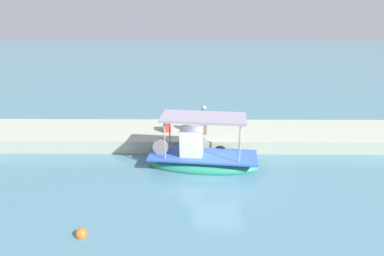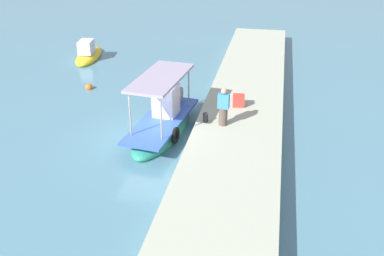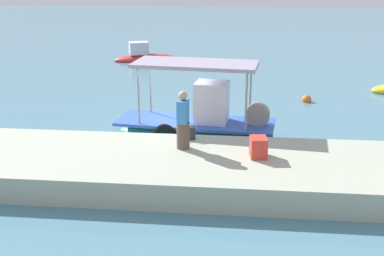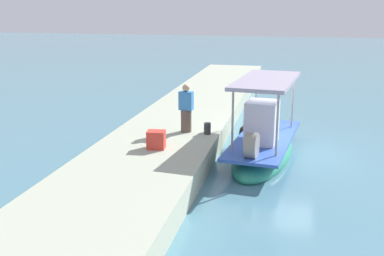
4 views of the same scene
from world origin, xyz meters
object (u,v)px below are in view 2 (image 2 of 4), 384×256
Objects in this scene: main_fishing_boat at (163,122)px; mooring_bollard at (206,117)px; marker_buoy at (89,87)px; fisherman_near_bollard at (223,108)px; cargo_crate at (239,101)px; moored_boat_near at (89,55)px.

main_fishing_boat reaches higher than mooring_bollard.
main_fishing_boat reaches higher than marker_buoy.
fisherman_near_bollard is 9.57m from marker_buoy.
cargo_crate is 0.13× the size of moored_boat_near.
mooring_bollard is at bearing -90.74° from main_fishing_boat.
main_fishing_boat is at bearing 89.26° from mooring_bollard.
moored_boat_near is at bearing 44.86° from mooring_bollard.
marker_buoy is at bearing 74.31° from cargo_crate.
moored_boat_near reaches higher than cargo_crate.
marker_buoy is 5.85m from moored_boat_near.
cargo_crate reaches higher than mooring_bollard.
main_fishing_boat is 12.53m from moored_boat_near.
mooring_bollard is at bearing 78.38° from fisherman_near_bollard.
fisherman_near_bollard is 3.95× the size of marker_buoy.
marker_buoy is at bearing 60.89° from fisherman_near_bollard.
main_fishing_boat is 3.80m from cargo_crate.
fisherman_near_bollard is 14.59m from moored_boat_near.
fisherman_near_bollard is at bearing -133.36° from moored_boat_near.
fisherman_near_bollard is at bearing -93.93° from main_fishing_boat.
main_fishing_boat is at bearing -141.41° from moored_boat_near.
moored_boat_near is at bearing 46.64° from fisherman_near_bollard.
moored_boat_near is at bearing 23.15° from marker_buoy.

